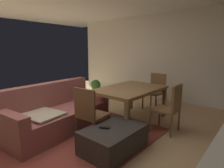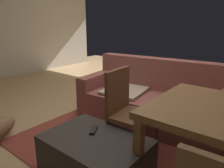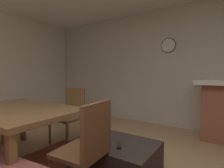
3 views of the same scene
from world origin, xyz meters
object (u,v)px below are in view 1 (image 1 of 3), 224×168
Objects in this scene: dining_table at (130,91)px; dining_chair_south at (170,106)px; ottoman_coffee_table at (114,139)px; dining_chair_east at (156,89)px; tv_remote at (105,128)px; dining_chair_west at (89,111)px; couch at (57,114)px; potted_plant at (96,86)px.

dining_table is 1.72× the size of dining_chair_south.
dining_chair_east reaches higher than ottoman_coffee_table.
dining_chair_south is at bearing -89.78° from dining_table.
dining_table is at bearing 179.65° from dining_chair_east.
dining_chair_west is at bearing 49.33° from tv_remote.
dining_chair_east is 2.38m from dining_chair_west.
tv_remote is 0.10× the size of dining_table.
dining_chair_south is (0.00, -0.92, -0.14)m from dining_table.
couch is 2.19× the size of ottoman_coffee_table.
dining_chair_west is at bearing -179.64° from dining_table.
dining_chair_east and dining_chair_west have the same top height.
ottoman_coffee_table is 3.76m from potted_plant.
couch is 4.05× the size of potted_plant.
dining_chair_west is (-2.38, -0.00, 0.00)m from dining_chair_east.
dining_table is 0.93m from dining_chair_south.
dining_chair_south reaches higher than couch.
ottoman_coffee_table is 1.04× the size of dining_chair_west.
ottoman_coffee_table is 6.03× the size of tv_remote.
ottoman_coffee_table is (0.11, -1.34, -0.13)m from couch.
ottoman_coffee_table is at bearing -70.22° from tv_remote.
dining_chair_east reaches higher than potted_plant.
dining_table reaches higher than tv_remote.
dining_chair_east is at bearing -91.90° from potted_plant.
dining_table is at bearing -118.54° from potted_plant.
dining_chair_west is (-0.02, 0.52, 0.34)m from ottoman_coffee_table.
dining_table is 1.72× the size of dining_chair_east.
potted_plant is (2.46, 2.34, -0.21)m from dining_chair_west.
dining_chair_south is (1.29, -1.73, 0.21)m from couch.
tv_remote is 0.46m from dining_chair_west.
tv_remote is at bearing -101.33° from dining_chair_west.
dining_chair_south is 1.50m from dining_chair_west.
couch reaches higher than potted_plant.
tv_remote is at bearing -89.46° from couch.
dining_chair_east is at bearing 0.00° from dining_chair_west.
dining_chair_west is (-1.19, 0.91, 0.00)m from dining_chair_south.
potted_plant is (0.08, 2.34, -0.21)m from dining_chair_east.
ottoman_coffee_table is 2.44m from dining_chair_east.
dining_table reaches higher than potted_plant.
dining_table is 2.68m from potted_plant.
couch is at bearing 126.69° from dining_chair_south.
dining_chair_south is (1.28, -0.48, 0.14)m from tv_remote.
dining_chair_south is at bearing -49.96° from tv_remote.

